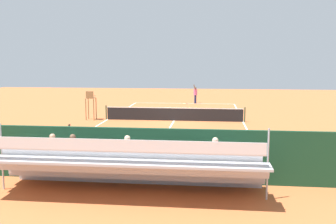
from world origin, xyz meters
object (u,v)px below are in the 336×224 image
at_px(tennis_player, 195,93).
at_px(courtside_bench, 203,163).
at_px(tennis_net, 174,114).
at_px(tennis_ball_far, 190,108).
at_px(bleacher_stand, 130,166).
at_px(equipment_bag, 165,172).
at_px(umpire_chair, 91,102).
at_px(tennis_racket, 185,104).
at_px(line_judge, 68,147).
at_px(tennis_ball_near, 196,106).

bearing_deg(tennis_player, courtside_bench, 93.07).
height_order(tennis_net, courtside_bench, tennis_net).
xyz_separation_m(tennis_net, tennis_ball_far, (-0.72, -7.48, -0.47)).
height_order(bleacher_stand, tennis_player, bleacher_stand).
xyz_separation_m(courtside_bench, equipment_bag, (1.47, 0.13, -0.38)).
bearing_deg(tennis_player, tennis_ball_far, 84.05).
bearing_deg(umpire_chair, tennis_player, -122.71).
relative_size(courtside_bench, tennis_racket, 3.12).
height_order(bleacher_stand, courtside_bench, bleacher_stand).
height_order(tennis_player, tennis_ball_far, tennis_player).
relative_size(bleacher_stand, tennis_player, 4.70).
xyz_separation_m(umpire_chair, line_judge, (-3.19, 13.02, -0.30)).
xyz_separation_m(equipment_bag, line_judge, (3.95, -0.15, 0.84)).
bearing_deg(tennis_player, equipment_bag, 89.63).
height_order(tennis_net, line_judge, line_judge).
relative_size(umpire_chair, tennis_racket, 3.71).
xyz_separation_m(equipment_bag, tennis_racket, (0.90, -24.05, -0.16)).
bearing_deg(bleacher_stand, tennis_racket, -90.17).
relative_size(umpire_chair, equipment_bag, 2.38).
bearing_deg(tennis_net, equipment_bag, 94.00).
bearing_deg(bleacher_stand, equipment_bag, -116.86).
relative_size(tennis_racket, tennis_ball_near, 8.74).
xyz_separation_m(bleacher_stand, equipment_bag, (-0.98, -1.93, -0.74)).
relative_size(bleacher_stand, courtside_bench, 5.03).
distance_m(tennis_net, umpire_chair, 6.26).
distance_m(tennis_player, tennis_ball_near, 2.94).
xyz_separation_m(tennis_net, equipment_bag, (-0.94, 13.40, -0.32)).
relative_size(tennis_net, tennis_player, 5.35).
relative_size(courtside_bench, line_judge, 0.93).
xyz_separation_m(bleacher_stand, tennis_player, (-1.14, -26.46, 0.10)).
xyz_separation_m(tennis_ball_far, line_judge, (3.73, 20.73, 0.98)).
xyz_separation_m(equipment_bag, tennis_ball_far, (0.22, -20.88, -0.15)).
bearing_deg(tennis_racket, tennis_net, 89.80).
bearing_deg(line_judge, tennis_ball_far, -100.20).
bearing_deg(tennis_ball_near, tennis_player, -85.74).
relative_size(tennis_net, tennis_ball_far, 156.06).
bearing_deg(tennis_ball_near, tennis_net, 81.15).
height_order(courtside_bench, line_judge, line_judge).
bearing_deg(umpire_chair, tennis_net, -177.88).
bearing_deg(tennis_net, tennis_ball_far, -95.48).
relative_size(tennis_ball_near, line_judge, 0.03).
bearing_deg(tennis_net, tennis_ball_near, -98.85).
distance_m(bleacher_stand, tennis_player, 26.49).
distance_m(courtside_bench, tennis_ball_far, 20.82).
height_order(courtside_bench, equipment_bag, courtside_bench).
bearing_deg(tennis_ball_far, tennis_net, 84.52).
relative_size(tennis_ball_far, line_judge, 0.03).
bearing_deg(tennis_racket, bleacher_stand, 89.83).
distance_m(tennis_net, tennis_player, 11.20).
bearing_deg(tennis_player, tennis_racket, 24.60).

